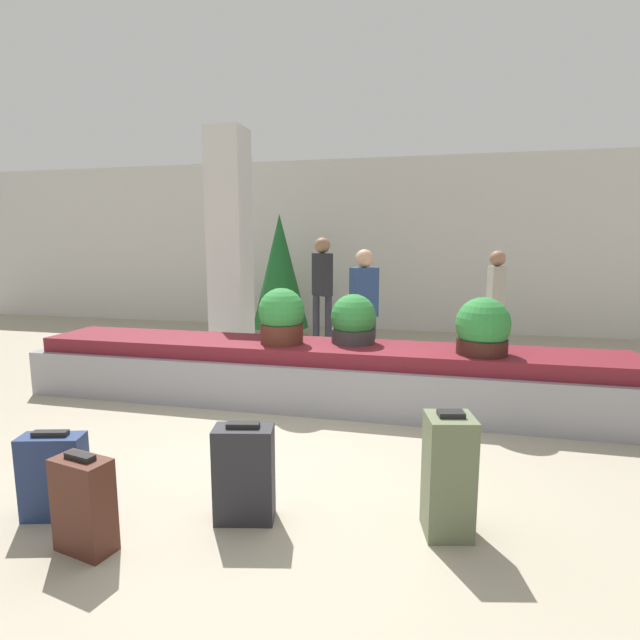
# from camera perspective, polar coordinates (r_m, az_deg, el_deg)

# --- Properties ---
(ground_plane) EXTENTS (18.00, 18.00, 0.00)m
(ground_plane) POSITION_cam_1_polar(r_m,az_deg,el_deg) (3.86, -5.90, -16.83)
(ground_plane) COLOR #9E937F
(back_wall) EXTENTS (18.00, 0.06, 3.20)m
(back_wall) POSITION_cam_1_polar(r_m,az_deg,el_deg) (9.57, 6.44, 8.46)
(back_wall) COLOR beige
(back_wall) RESTS_ON ground_plane
(carousel) EXTENTS (6.32, 0.95, 0.63)m
(carousel) POSITION_cam_1_polar(r_m,az_deg,el_deg) (5.23, 0.00, -6.25)
(carousel) COLOR gray
(carousel) RESTS_ON ground_plane
(pillar) EXTENTS (0.50, 0.50, 3.20)m
(pillar) POSITION_cam_1_polar(r_m,az_deg,el_deg) (7.17, -10.25, 8.22)
(pillar) COLOR silver
(pillar) RESTS_ON ground_plane
(suitcase_0) EXTENTS (0.40, 0.26, 0.55)m
(suitcase_0) POSITION_cam_1_polar(r_m,az_deg,el_deg) (3.57, -28.11, -15.47)
(suitcase_0) COLOR navy
(suitcase_0) RESTS_ON ground_plane
(suitcase_1) EXTENTS (0.39, 0.27, 0.62)m
(suitcase_1) POSITION_cam_1_polar(r_m,az_deg,el_deg) (3.17, -8.66, -16.96)
(suitcase_1) COLOR #232328
(suitcase_1) RESTS_ON ground_plane
(suitcase_2) EXTENTS (0.31, 0.31, 0.74)m
(suitcase_2) POSITION_cam_1_polar(r_m,az_deg,el_deg) (3.07, 14.46, -16.78)
(suitcase_2) COLOR #5B6647
(suitcase_2) RESTS_ON ground_plane
(suitcase_3) EXTENTS (0.35, 0.23, 0.56)m
(suitcase_3) POSITION_cam_1_polar(r_m,az_deg,el_deg) (3.15, -25.38, -18.52)
(suitcase_3) COLOR #472319
(suitcase_3) RESTS_ON ground_plane
(potted_plant_0) EXTENTS (0.48, 0.48, 0.58)m
(potted_plant_0) POSITION_cam_1_polar(r_m,az_deg,el_deg) (5.15, -4.41, 0.32)
(potted_plant_0) COLOR #4C2319
(potted_plant_0) RESTS_ON carousel
(potted_plant_1) EXTENTS (0.47, 0.47, 0.51)m
(potted_plant_1) POSITION_cam_1_polar(r_m,az_deg,el_deg) (5.19, 3.83, -0.11)
(potted_plant_1) COLOR #2D2D2D
(potted_plant_1) RESTS_ON carousel
(potted_plant_2) EXTENTS (0.51, 0.51, 0.54)m
(potted_plant_2) POSITION_cam_1_polar(r_m,az_deg,el_deg) (4.90, 18.10, -0.94)
(potted_plant_2) COLOR #381914
(potted_plant_2) RESTS_ON carousel
(traveler_0) EXTENTS (0.36, 0.35, 1.74)m
(traveler_0) POSITION_cam_1_polar(r_m,az_deg,el_deg) (7.85, 0.26, 4.36)
(traveler_0) COLOR #282833
(traveler_0) RESTS_ON ground_plane
(traveler_1) EXTENTS (0.37, 0.33, 1.58)m
(traveler_1) POSITION_cam_1_polar(r_m,az_deg,el_deg) (6.17, 5.03, 2.03)
(traveler_1) COLOR #282833
(traveler_1) RESTS_ON ground_plane
(traveler_2) EXTENTS (0.31, 0.34, 1.55)m
(traveler_2) POSITION_cam_1_polar(r_m,az_deg,el_deg) (7.42, 19.43, 2.56)
(traveler_2) COLOR #282833
(traveler_2) RESTS_ON ground_plane
(decorated_tree) EXTENTS (0.98, 0.98, 2.14)m
(decorated_tree) POSITION_cam_1_polar(r_m,az_deg,el_deg) (8.75, -4.60, 5.56)
(decorated_tree) COLOR #4C331E
(decorated_tree) RESTS_ON ground_plane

